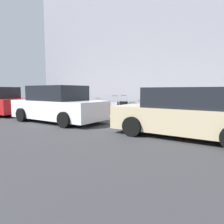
{
  "coord_description": "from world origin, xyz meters",
  "views": [
    {
      "loc": [
        -5.59,
        8.23,
        1.48
      ],
      "look_at": [
        -0.62,
        0.55,
        0.49
      ],
      "focal_mm": 32.47,
      "sensor_mm": 36.0,
      "label": 1
    }
  ],
  "objects_px": {
    "suitcase_navy_8": "(98,109)",
    "bollard_post": "(71,107)",
    "suitcase_teal_4": "(132,110)",
    "fire_hydrant": "(79,105)",
    "suitcase_olive_0": "(176,112)",
    "suitcase_maroon_2": "(152,111)",
    "suitcase_silver_6": "(115,109)",
    "suitcase_maroon_9": "(91,109)",
    "parked_car_white_1": "(58,105)",
    "suitcase_olive_7": "(107,109)",
    "suitcase_black_5": "(124,109)",
    "parking_meter": "(210,103)",
    "suitcase_navy_1": "(164,111)",
    "parked_car_beige_0": "(185,114)",
    "suitcase_red_3": "(141,111)"
  },
  "relations": [
    {
      "from": "suitcase_navy_8",
      "to": "suitcase_maroon_9",
      "type": "bearing_deg",
      "value": -7.54
    },
    {
      "from": "suitcase_teal_4",
      "to": "bollard_post",
      "type": "relative_size",
      "value": 1.08
    },
    {
      "from": "suitcase_black_5",
      "to": "parked_car_white_1",
      "type": "relative_size",
      "value": 0.24
    },
    {
      "from": "suitcase_navy_1",
      "to": "suitcase_black_5",
      "type": "relative_size",
      "value": 0.76
    },
    {
      "from": "suitcase_maroon_2",
      "to": "suitcase_red_3",
      "type": "bearing_deg",
      "value": -8.14
    },
    {
      "from": "suitcase_red_3",
      "to": "suitcase_black_5",
      "type": "distance_m",
      "value": 1.01
    },
    {
      "from": "parked_car_beige_0",
      "to": "parked_car_white_1",
      "type": "bearing_deg",
      "value": 0.0
    },
    {
      "from": "suitcase_black_5",
      "to": "suitcase_maroon_9",
      "type": "relative_size",
      "value": 1.42
    },
    {
      "from": "suitcase_maroon_2",
      "to": "bollard_post",
      "type": "distance_m",
      "value": 5.18
    },
    {
      "from": "suitcase_navy_8",
      "to": "fire_hydrant",
      "type": "xyz_separation_m",
      "value": [
        1.46,
        -0.03,
        0.11
      ]
    },
    {
      "from": "parked_car_white_1",
      "to": "fire_hydrant",
      "type": "bearing_deg",
      "value": -69.28
    },
    {
      "from": "suitcase_silver_6",
      "to": "parked_car_beige_0",
      "type": "relative_size",
      "value": 0.23
    },
    {
      "from": "suitcase_silver_6",
      "to": "fire_hydrant",
      "type": "height_order",
      "value": "suitcase_silver_6"
    },
    {
      "from": "suitcase_silver_6",
      "to": "suitcase_maroon_9",
      "type": "height_order",
      "value": "suitcase_silver_6"
    },
    {
      "from": "suitcase_olive_0",
      "to": "suitcase_maroon_9",
      "type": "bearing_deg",
      "value": -1.13
    },
    {
      "from": "suitcase_maroon_2",
      "to": "suitcase_navy_8",
      "type": "distance_m",
      "value": 3.19
    },
    {
      "from": "suitcase_teal_4",
      "to": "fire_hydrant",
      "type": "height_order",
      "value": "fire_hydrant"
    },
    {
      "from": "suitcase_navy_8",
      "to": "suitcase_maroon_9",
      "type": "height_order",
      "value": "suitcase_navy_8"
    },
    {
      "from": "suitcase_navy_1",
      "to": "parked_car_beige_0",
      "type": "relative_size",
      "value": 0.18
    },
    {
      "from": "suitcase_silver_6",
      "to": "suitcase_olive_7",
      "type": "distance_m",
      "value": 0.57
    },
    {
      "from": "suitcase_navy_1",
      "to": "suitcase_navy_8",
      "type": "bearing_deg",
      "value": 0.18
    },
    {
      "from": "suitcase_olive_0",
      "to": "suitcase_olive_7",
      "type": "xyz_separation_m",
      "value": [
        3.78,
        -0.1,
        -0.03
      ]
    },
    {
      "from": "suitcase_navy_8",
      "to": "suitcase_teal_4",
      "type": "bearing_deg",
      "value": -178.96
    },
    {
      "from": "suitcase_olive_0",
      "to": "suitcase_navy_1",
      "type": "relative_size",
      "value": 0.96
    },
    {
      "from": "bollard_post",
      "to": "parked_car_beige_0",
      "type": "distance_m",
      "value": 7.59
    },
    {
      "from": "suitcase_black_5",
      "to": "parking_meter",
      "type": "distance_m",
      "value": 4.05
    },
    {
      "from": "suitcase_navy_1",
      "to": "fire_hydrant",
      "type": "height_order",
      "value": "fire_hydrant"
    },
    {
      "from": "suitcase_navy_1",
      "to": "parked_car_white_1",
      "type": "relative_size",
      "value": 0.18
    },
    {
      "from": "suitcase_teal_4",
      "to": "suitcase_olive_7",
      "type": "distance_m",
      "value": 1.55
    },
    {
      "from": "parked_car_beige_0",
      "to": "suitcase_teal_4",
      "type": "bearing_deg",
      "value": -38.05
    },
    {
      "from": "suitcase_black_5",
      "to": "suitcase_navy_1",
      "type": "bearing_deg",
      "value": 179.23
    },
    {
      "from": "suitcase_navy_8",
      "to": "parked_car_beige_0",
      "type": "xyz_separation_m",
      "value": [
        -5.24,
        2.42,
        0.27
      ]
    },
    {
      "from": "suitcase_maroon_2",
      "to": "suitcase_black_5",
      "type": "height_order",
      "value": "suitcase_black_5"
    },
    {
      "from": "suitcase_navy_8",
      "to": "fire_hydrant",
      "type": "bearing_deg",
      "value": -1.34
    },
    {
      "from": "suitcase_olive_7",
      "to": "parked_car_white_1",
      "type": "xyz_separation_m",
      "value": [
        1.09,
        2.5,
        0.3
      ]
    },
    {
      "from": "parking_meter",
      "to": "suitcase_maroon_9",
      "type": "bearing_deg",
      "value": 1.93
    },
    {
      "from": "suitcase_navy_8",
      "to": "bollard_post",
      "type": "height_order",
      "value": "suitcase_navy_8"
    },
    {
      "from": "bollard_post",
      "to": "parked_car_white_1",
      "type": "xyz_separation_m",
      "value": [
        -1.45,
        2.3,
        0.29
      ]
    },
    {
      "from": "suitcase_red_3",
      "to": "bollard_post",
      "type": "bearing_deg",
      "value": 2.1
    },
    {
      "from": "suitcase_navy_1",
      "to": "parked_car_white_1",
      "type": "height_order",
      "value": "parked_car_white_1"
    },
    {
      "from": "suitcase_olive_0",
      "to": "suitcase_maroon_2",
      "type": "xyz_separation_m",
      "value": [
        1.14,
        0.01,
        0.01
      ]
    },
    {
      "from": "suitcase_black_5",
      "to": "fire_hydrant",
      "type": "distance_m",
      "value": 3.08
    },
    {
      "from": "parked_car_white_1",
      "to": "bollard_post",
      "type": "bearing_deg",
      "value": -57.82
    },
    {
      "from": "suitcase_navy_1",
      "to": "suitcase_teal_4",
      "type": "relative_size",
      "value": 1.09
    },
    {
      "from": "suitcase_olive_7",
      "to": "suitcase_black_5",
      "type": "bearing_deg",
      "value": 177.73
    },
    {
      "from": "suitcase_navy_8",
      "to": "parked_car_white_1",
      "type": "height_order",
      "value": "parked_car_white_1"
    },
    {
      "from": "suitcase_olive_7",
      "to": "parked_car_white_1",
      "type": "relative_size",
      "value": 0.16
    },
    {
      "from": "suitcase_maroon_2",
      "to": "parked_car_beige_0",
      "type": "relative_size",
      "value": 0.22
    },
    {
      "from": "suitcase_maroon_2",
      "to": "fire_hydrant",
      "type": "height_order",
      "value": "suitcase_maroon_2"
    },
    {
      "from": "suitcase_olive_0",
      "to": "parked_car_beige_0",
      "type": "xyz_separation_m",
      "value": [
        -0.91,
        2.4,
        0.22
      ]
    }
  ]
}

